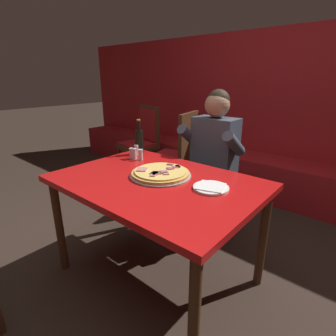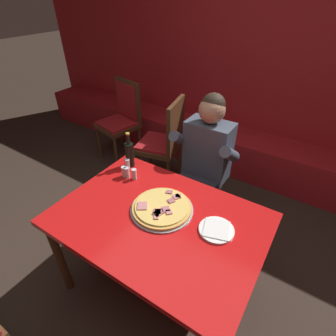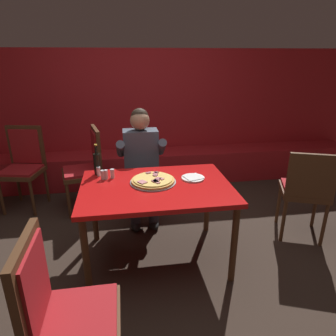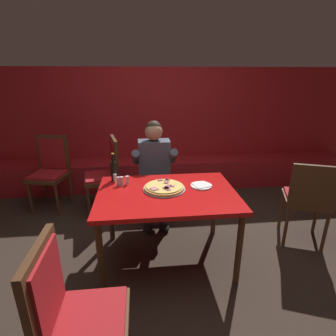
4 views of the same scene
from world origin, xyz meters
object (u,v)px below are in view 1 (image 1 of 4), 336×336
object	(u,v)px
pizza	(160,173)
shaker_red_pepper_flakes	(132,154)
main_dining_table	(156,191)
diner_seated_blue_shirt	(209,157)
dining_chair_by_booth	(143,138)
beer_bottle	(139,141)
plate_white_paper	(211,188)
shaker_oregano	(134,154)
shaker_parmesan	(136,151)
dining_chair_near_right	(179,151)
shaker_black_pepper	(141,155)

from	to	relation	value
pizza	shaker_red_pepper_flakes	xyz separation A→B (m)	(-0.44, 0.14, 0.02)
main_dining_table	diner_seated_blue_shirt	bearing A→B (deg)	95.38
main_dining_table	dining_chair_by_booth	distance (m)	1.98
pizza	beer_bottle	world-z (taller)	beer_bottle
shaker_red_pepper_flakes	plate_white_paper	bearing A→B (deg)	-8.05
pizza	dining_chair_by_booth	distance (m)	1.93
pizza	shaker_oregano	size ratio (longest dim) A/B	4.72
shaker_oregano	dining_chair_by_booth	world-z (taller)	dining_chair_by_booth
shaker_parmesan	dining_chair_near_right	xyz separation A→B (m)	(-0.19, 0.82, -0.21)
diner_seated_blue_shirt	main_dining_table	bearing A→B (deg)	-84.62
dining_chair_near_right	shaker_red_pepper_flakes	bearing A→B (deg)	-75.70
shaker_oregano	dining_chair_by_booth	xyz separation A→B (m)	(-1.04, 1.11, -0.21)
shaker_oregano	pizza	bearing A→B (deg)	-19.67
shaker_red_pepper_flakes	dining_chair_near_right	bearing A→B (deg)	104.30
shaker_oregano	shaker_red_pepper_flakes	bearing A→B (deg)	-173.10
shaker_black_pepper	shaker_parmesan	bearing A→B (deg)	149.81
shaker_oregano	dining_chair_near_right	xyz separation A→B (m)	(-0.26, 0.91, -0.21)
dining_chair_near_right	dining_chair_by_booth	bearing A→B (deg)	165.70
plate_white_paper	beer_bottle	world-z (taller)	beer_bottle
main_dining_table	shaker_parmesan	xyz separation A→B (m)	(-0.50, 0.30, 0.12)
main_dining_table	pizza	size ratio (longest dim) A/B	3.19
pizza	shaker_oregano	distance (m)	0.44
beer_bottle	diner_seated_blue_shirt	world-z (taller)	diner_seated_blue_shirt
shaker_red_pepper_flakes	dining_chair_by_booth	world-z (taller)	dining_chair_by_booth
shaker_oregano	shaker_black_pepper	bearing A→B (deg)	13.59
dining_chair_near_right	main_dining_table	bearing A→B (deg)	-58.35
shaker_red_pepper_flakes	shaker_oregano	bearing A→B (deg)	6.90
shaker_black_pepper	dining_chair_by_booth	size ratio (longest dim) A/B	0.09
plate_white_paper	shaker_black_pepper	world-z (taller)	shaker_black_pepper
shaker_red_pepper_flakes	dining_chair_by_booth	bearing A→B (deg)	132.44
diner_seated_blue_shirt	dining_chair_by_booth	distance (m)	1.52
shaker_black_pepper	diner_seated_blue_shirt	world-z (taller)	diner_seated_blue_shirt
shaker_black_pepper	plate_white_paper	bearing A→B (deg)	-10.30
pizza	plate_white_paper	xyz separation A→B (m)	(0.37, 0.03, -0.01)
dining_chair_by_booth	plate_white_paper	bearing A→B (deg)	-33.90
plate_white_paper	main_dining_table	bearing A→B (deg)	-164.64
shaker_black_pepper	shaker_oregano	bearing A→B (deg)	-166.41
main_dining_table	plate_white_paper	world-z (taller)	plate_white_paper
plate_white_paper	pizza	bearing A→B (deg)	-175.33
diner_seated_blue_shirt	dining_chair_near_right	size ratio (longest dim) A/B	1.26
shaker_black_pepper	shaker_red_pepper_flakes	distance (m)	0.09
main_dining_table	shaker_red_pepper_flakes	bearing A→B (deg)	155.40
beer_bottle	shaker_red_pepper_flakes	world-z (taller)	beer_bottle
main_dining_table	plate_white_paper	distance (m)	0.37
pizza	shaker_black_pepper	xyz separation A→B (m)	(-0.35, 0.16, 0.02)
shaker_oregano	diner_seated_blue_shirt	size ratio (longest dim) A/B	0.07
main_dining_table	shaker_parmesan	distance (m)	0.60
shaker_parmesan	shaker_oregano	bearing A→B (deg)	-51.53
shaker_black_pepper	dining_chair_by_booth	distance (m)	1.57
main_dining_table	diner_seated_blue_shirt	distance (m)	0.76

